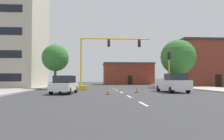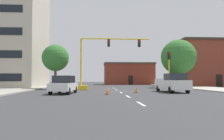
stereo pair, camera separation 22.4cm
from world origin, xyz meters
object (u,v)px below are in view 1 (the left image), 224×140
(traffic_signal_gantry, at_px, (91,72))
(traffic_cone_roadside_a, at_px, (137,89))
(tree_right_mid, at_px, (178,57))
(traffic_light_pole_right, at_px, (169,62))
(pickup_truck_white, at_px, (172,83))
(sedan_white_near_left, at_px, (64,85))
(tree_left_near, at_px, (55,58))
(traffic_cone_roadside_b, at_px, (108,89))
(traffic_cone_roadside_c, at_px, (108,91))

(traffic_signal_gantry, relative_size, traffic_cone_roadside_a, 13.18)
(tree_right_mid, bearing_deg, traffic_light_pole_right, -116.90)
(pickup_truck_white, height_order, sedan_white_near_left, pickup_truck_white)
(traffic_light_pole_right, height_order, tree_left_near, tree_left_near)
(tree_right_mid, bearing_deg, tree_left_near, -167.90)
(traffic_signal_gantry, distance_m, tree_right_mid, 15.68)
(traffic_cone_roadside_a, distance_m, traffic_cone_roadside_b, 3.11)
(traffic_cone_roadside_c, bearing_deg, pickup_truck_white, 23.76)
(traffic_light_pole_right, xyz_separation_m, pickup_truck_white, (-1.02, -4.17, -2.55))
(tree_left_near, distance_m, tree_right_mid, 19.55)
(sedan_white_near_left, xyz_separation_m, traffic_cone_roadside_c, (4.13, -1.31, -0.59))
(traffic_light_pole_right, bearing_deg, traffic_cone_roadside_b, -155.54)
(tree_left_near, bearing_deg, traffic_cone_roadside_a, -42.24)
(traffic_cone_roadside_c, bearing_deg, sedan_white_near_left, 162.38)
(traffic_cone_roadside_a, bearing_deg, traffic_cone_roadside_c, -140.21)
(sedan_white_near_left, height_order, traffic_cone_roadside_a, sedan_white_near_left)
(tree_right_mid, bearing_deg, pickup_truck_white, -112.78)
(pickup_truck_white, distance_m, sedan_white_near_left, 11.37)
(traffic_signal_gantry, distance_m, traffic_cone_roadside_b, 6.24)
(tree_right_mid, distance_m, traffic_cone_roadside_b, 17.67)
(traffic_light_pole_right, height_order, traffic_cone_roadside_c, traffic_light_pole_right)
(traffic_cone_roadside_a, bearing_deg, sedan_white_near_left, -169.85)
(sedan_white_near_left, bearing_deg, traffic_signal_gantry, 73.12)
(traffic_cone_roadside_a, bearing_deg, pickup_truck_white, 7.37)
(traffic_signal_gantry, xyz_separation_m, traffic_cone_roadside_a, (4.84, -6.69, -1.93))
(traffic_cone_roadside_c, bearing_deg, traffic_signal_gantry, 100.39)
(traffic_light_pole_right, height_order, tree_right_mid, tree_right_mid)
(sedan_white_near_left, bearing_deg, traffic_cone_roadside_a, 10.15)
(tree_right_mid, distance_m, traffic_cone_roadside_a, 16.65)
(tree_left_near, xyz_separation_m, sedan_white_near_left, (2.62, -10.27, -3.46))
(traffic_cone_roadside_b, bearing_deg, traffic_light_pole_right, 24.46)
(traffic_cone_roadside_b, distance_m, traffic_cone_roadside_c, 3.72)
(pickup_truck_white, bearing_deg, sedan_white_near_left, -170.83)
(traffic_signal_gantry, bearing_deg, pickup_truck_white, -35.05)
(tree_right_mid, bearing_deg, traffic_signal_gantry, -155.61)
(tree_right_mid, relative_size, pickup_truck_white, 1.42)
(traffic_signal_gantry, height_order, traffic_cone_roadside_a, traffic_signal_gantry)
(traffic_signal_gantry, distance_m, traffic_light_pole_right, 10.10)
(traffic_signal_gantry, bearing_deg, tree_right_mid, 24.39)
(tree_left_near, height_order, traffic_cone_roadside_a, tree_left_near)
(tree_left_near, distance_m, sedan_white_near_left, 11.15)
(pickup_truck_white, distance_m, traffic_cone_roadside_c, 7.78)
(tree_left_near, height_order, pickup_truck_white, tree_left_near)
(tree_left_near, bearing_deg, pickup_truck_white, -31.43)
(tree_right_mid, bearing_deg, traffic_cone_roadside_b, -135.40)
(traffic_signal_gantry, height_order, sedan_white_near_left, traffic_signal_gantry)
(traffic_signal_gantry, xyz_separation_m, traffic_cone_roadside_c, (1.71, -9.30, -2.01))
(tree_left_near, bearing_deg, tree_right_mid, 12.10)
(traffic_signal_gantry, height_order, tree_right_mid, tree_right_mid)
(tree_right_mid, height_order, traffic_cone_roadside_b, tree_right_mid)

